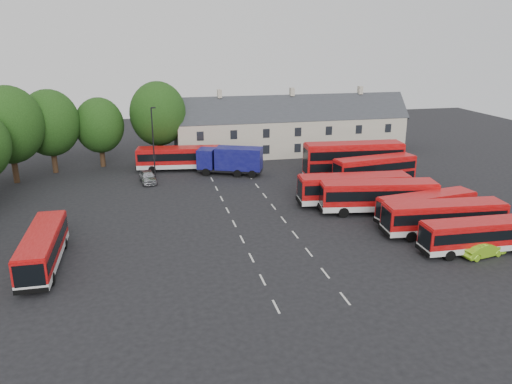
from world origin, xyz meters
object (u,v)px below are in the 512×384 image
(bus_west, at_px, (43,246))
(silver_car, at_px, (148,177))
(bus_row_a, at_px, (480,234))
(lamppost, at_px, (153,141))
(bus_dd_south, at_px, (374,172))
(box_truck, at_px, (231,159))
(lime_car, at_px, (483,249))

(bus_west, distance_m, silver_car, 23.98)
(bus_row_a, relative_size, bus_west, 0.98)
(bus_row_a, xyz_separation_m, silver_car, (-26.96, 27.57, -0.97))
(bus_west, distance_m, lamppost, 25.86)
(bus_dd_south, bearing_deg, lamppost, 148.53)
(box_truck, relative_size, silver_car, 1.97)
(bus_row_a, xyz_separation_m, box_truck, (-16.18, 28.92, 0.33))
(silver_car, bearing_deg, lime_car, -53.90)
(bus_row_a, bearing_deg, bus_dd_south, 95.02)
(lamppost, bearing_deg, lime_car, -49.06)
(bus_row_a, distance_m, bus_dd_south, 18.23)
(bus_row_a, distance_m, silver_car, 38.57)
(box_truck, distance_m, lime_car, 33.76)
(bus_row_a, bearing_deg, bus_west, 173.63)
(box_truck, distance_m, lamppost, 10.20)
(bus_row_a, xyz_separation_m, lime_car, (-0.15, -0.75, -1.06))
(silver_car, distance_m, lime_car, 39.00)
(lamppost, bearing_deg, bus_dd_south, -23.44)
(bus_row_a, relative_size, lamppost, 1.12)
(bus_west, relative_size, lime_car, 2.58)
(box_truck, xyz_separation_m, lime_car, (16.04, -29.68, -1.40))
(bus_dd_south, height_order, lime_car, bus_dd_south)
(bus_row_a, height_order, bus_dd_south, bus_dd_south)
(lamppost, bearing_deg, bus_row_a, -48.17)
(silver_car, bearing_deg, lamppost, 48.84)
(bus_west, xyz_separation_m, box_truck, (19.17, 23.79, 0.29))
(bus_dd_south, relative_size, box_truck, 1.17)
(silver_car, xyz_separation_m, lamppost, (0.98, 1.46, 4.13))
(bus_dd_south, xyz_separation_m, silver_car, (-25.97, 9.38, -1.58))
(silver_car, bearing_deg, bus_row_a, -52.97)
(bus_dd_south, height_order, box_truck, bus_dd_south)
(silver_car, bearing_deg, bus_west, -117.83)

